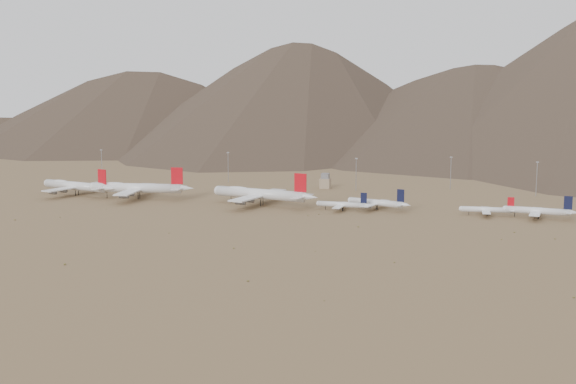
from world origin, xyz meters
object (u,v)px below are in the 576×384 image
(widebody_east, at_px, (260,194))
(narrowbody_a, at_px, (343,205))
(control_tower, at_px, (325,182))
(narrowbody_b, at_px, (378,203))
(widebody_centre, at_px, (137,188))
(widebody_west, at_px, (76,186))

(widebody_east, distance_m, narrowbody_a, 58.65)
(narrowbody_a, xyz_separation_m, control_tower, (-32.73, 98.74, 1.24))
(widebody_east, height_order, narrowbody_b, widebody_east)
(widebody_centre, bearing_deg, control_tower, 29.30)
(narrowbody_a, bearing_deg, control_tower, 111.48)
(widebody_west, relative_size, narrowbody_a, 1.83)
(widebody_east, relative_size, narrowbody_b, 1.80)
(narrowbody_a, bearing_deg, widebody_west, 179.08)
(control_tower, bearing_deg, widebody_east, -105.29)
(widebody_west, relative_size, widebody_east, 0.88)
(control_tower, bearing_deg, narrowbody_b, -59.07)
(widebody_west, bearing_deg, widebody_centre, 12.17)
(narrowbody_a, bearing_deg, widebody_east, 177.85)
(widebody_centre, relative_size, narrowbody_b, 1.78)
(widebody_east, height_order, narrowbody_a, widebody_east)
(narrowbody_a, bearing_deg, narrowbody_b, 24.48)
(widebody_west, distance_m, narrowbody_b, 226.35)
(widebody_centre, bearing_deg, widebody_east, -10.29)
(widebody_west, xyz_separation_m, narrowbody_b, (226.25, -6.17, -2.41))
(narrowbody_a, xyz_separation_m, narrowbody_b, (21.42, 8.37, 0.82))
(widebody_east, relative_size, control_tower, 6.59)
(widebody_east, bearing_deg, widebody_west, -170.67)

